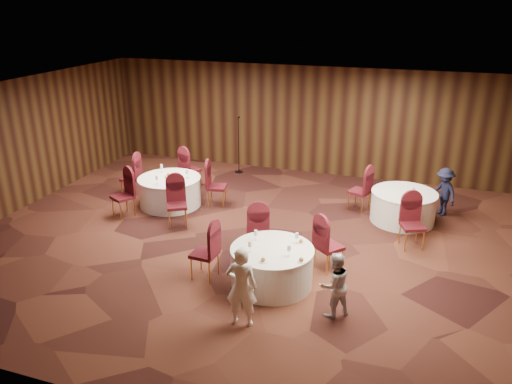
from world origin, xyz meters
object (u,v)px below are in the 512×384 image
(mic_stand, at_px, (239,156))
(woman_a, at_px, (242,287))
(table_right, at_px, (403,206))
(man_c, at_px, (444,192))
(woman_b, at_px, (334,285))
(table_main, at_px, (272,266))
(table_left, at_px, (170,191))

(mic_stand, distance_m, woman_a, 7.65)
(table_right, xyz_separation_m, woman_a, (-2.25, -5.04, 0.33))
(table_right, xyz_separation_m, man_c, (0.90, 0.69, 0.23))
(table_right, bearing_deg, woman_b, -101.46)
(mic_stand, xyz_separation_m, woman_a, (2.73, -7.14, 0.19))
(woman_a, distance_m, man_c, 6.54)
(woman_a, bearing_deg, mic_stand, -76.60)
(table_main, distance_m, table_left, 4.58)
(mic_stand, xyz_separation_m, man_c, (5.87, -1.41, 0.09))
(mic_stand, bearing_deg, table_right, -22.90)
(table_left, height_order, woman_a, woman_a)
(mic_stand, bearing_deg, table_left, -104.53)
(table_right, bearing_deg, woman_a, -114.00)
(mic_stand, height_order, woman_a, mic_stand)
(man_c, bearing_deg, table_right, -90.70)
(table_right, bearing_deg, table_main, -119.93)
(woman_b, relative_size, man_c, 0.96)
(woman_a, relative_size, man_c, 1.16)
(table_left, xyz_separation_m, woman_a, (3.50, -4.16, 0.33))
(table_right, distance_m, woman_a, 5.53)
(table_right, height_order, woman_b, woman_b)
(table_main, relative_size, table_left, 0.97)
(woman_a, relative_size, woman_b, 1.21)
(table_main, height_order, man_c, man_c)
(man_c, bearing_deg, woman_a, -66.97)
(table_left, height_order, mic_stand, mic_stand)
(table_main, distance_m, table_right, 4.28)
(table_main, relative_size, woman_a, 1.10)
(table_main, distance_m, man_c, 5.35)
(woman_b, bearing_deg, table_right, -142.64)
(table_left, relative_size, man_c, 1.32)
(table_main, height_order, table_left, same)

